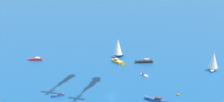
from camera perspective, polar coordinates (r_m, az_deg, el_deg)
name	(u,v)px	position (r m, az deg, el deg)	size (l,w,h in m)	color
ground_plane	(111,96)	(156.53, -0.09, -7.45)	(2000.00, 2000.00, 0.00)	navy
motorboat_near_centre	(145,75)	(182.01, 5.47, -4.04)	(4.96, 4.97, 1.62)	white
motorboat_far_port	(118,62)	(202.84, 1.09, -1.81)	(9.48, 9.28, 3.06)	gold
sailboat_far_stbd	(118,48)	(214.23, 0.98, 0.54)	(8.50, 9.60, 12.97)	#23478C
motorboat_ahead	(57,95)	(157.82, -9.11, -7.28)	(5.45, 4.94, 1.70)	#23478C
sailboat_mid_cluster	(213,61)	(196.73, 16.55, -1.61)	(5.98, 9.52, 11.86)	white
motorboat_outer_ring_a	(154,99)	(152.10, 7.09, -7.97)	(9.77, 5.49, 2.76)	#23478C
motorboat_outer_ring_b	(143,61)	(204.58, 5.24, -1.73)	(10.46, 5.74, 2.95)	black
motorboat_outer_ring_f	(35,59)	(213.74, -12.76, -1.35)	(8.54, 3.71, 2.40)	#B21E1E
marker_buoy	(178,95)	(159.61, 10.95, -7.13)	(1.10, 1.10, 2.10)	orange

